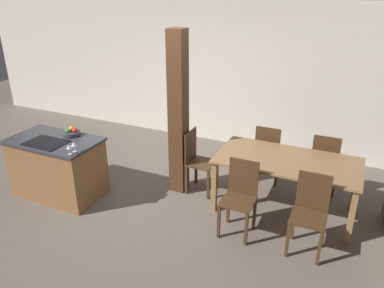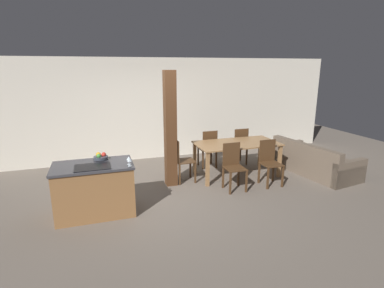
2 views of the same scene
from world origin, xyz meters
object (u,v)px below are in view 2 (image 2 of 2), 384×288
Objects in this scene: wine_glass_near at (129,160)px; dining_chair_near_left at (233,165)px; wine_glass_middle at (129,158)px; dining_chair_head_end at (182,160)px; fruit_bowl at (101,157)px; dining_table at (237,147)px; dining_chair_far_left at (208,148)px; timber_post at (170,130)px; dining_chair_far_right at (239,145)px; couch at (314,162)px; kitchen_island at (95,189)px; dining_chair_near_right at (270,162)px.

wine_glass_near reaches higher than dining_chair_near_left.
dining_chair_head_end is at bearing 43.54° from wine_glass_middle.
fruit_bowl is 1.89m from dining_chair_head_end.
dining_chair_head_end is at bearing 180.00° from dining_table.
wine_glass_near is at bearing 42.91° from dining_chair_far_left.
timber_post is at bearing 108.20° from dining_chair_head_end.
timber_post reaches higher than dining_chair_far_right.
dining_chair_far_right is at bearing 42.04° from couch.
kitchen_island is 3.57m from dining_chair_near_right.
couch is at bearing 9.68° from wine_glass_middle.
wine_glass_near is at bearing -28.03° from kitchen_island.
wine_glass_near is at bearing -129.58° from timber_post.
dining_chair_near_left is 2.28m from couch.
dining_chair_far_left is 1.00× the size of dining_chair_head_end.
fruit_bowl reaches higher than kitchen_island.
wine_glass_middle is at bearing -171.03° from dining_chair_near_right.
kitchen_island is 5.35× the size of fruit_bowl.
wine_glass_near is 0.14× the size of dining_chair_near_right.
timber_post is (1.56, 0.88, 0.75)m from kitchen_island.
timber_post is (0.98, 1.19, 0.20)m from wine_glass_near.
dining_chair_far_right is (3.42, 1.45, -0.44)m from fruit_bowl.
kitchen_island is 9.45× the size of wine_glass_middle.
fruit_bowl is at bearing 29.36° from dining_chair_far_left.
wine_glass_middle reaches higher than dining_chair_far_right.
timber_post is (-0.27, -0.09, 0.70)m from dining_chair_head_end.
dining_chair_near_left is at bearing 12.43° from wine_glass_middle.
fruit_bowl reaches higher than dining_chair_head_end.
dining_chair_far_left reaches higher than kitchen_island.
kitchen_island is 1.36× the size of dining_chair_far_right.
wine_glass_near is 0.07× the size of couch.
timber_post is at bearing 21.79° from dining_chair_far_right.
timber_post is (-1.16, 0.63, 0.70)m from dining_chair_near_left.
dining_chair_near_right is at bearing -112.33° from dining_chair_head_end.
fruit_bowl is 0.70m from wine_glass_near.
dining_chair_far_left is 1.57m from timber_post.
wine_glass_middle is at bearing 90.00° from wine_glass_near.
wine_glass_near is 0.14× the size of dining_chair_far_right.
couch is at bearing 7.02° from dining_chair_near_left.
dining_chair_head_end is 0.46× the size of couch.
wine_glass_middle is 1.79m from dining_chair_head_end.
wine_glass_near is 1.85m from dining_chair_head_end.
couch is (4.97, 0.53, -0.19)m from kitchen_island.
wine_glass_near is (0.43, -0.54, 0.06)m from fruit_bowl.
wine_glass_middle is 4.52m from couch.
fruit_bowl is 0.26× the size of dining_chair_head_end.
dining_chair_head_end is (1.25, 1.19, -0.50)m from wine_glass_middle.
dining_chair_far_right is at bearing 59.33° from dining_chair_near_left.
fruit_bowl is 2.99m from dining_chair_far_left.
wine_glass_middle reaches higher than dining_chair_far_left.
dining_chair_near_left is 0.46× the size of couch.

